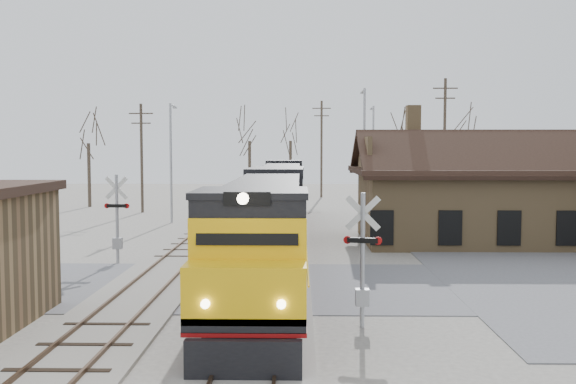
% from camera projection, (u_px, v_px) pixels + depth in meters
% --- Properties ---
extents(ground, '(140.00, 140.00, 0.00)m').
position_uv_depth(ground, '(267.00, 286.00, 25.14)').
color(ground, '#A8A298').
rests_on(ground, ground).
extents(road, '(60.00, 9.00, 0.03)m').
position_uv_depth(road, '(267.00, 285.00, 25.14)').
color(road, '#5C5C61').
rests_on(road, ground).
extents(track_main, '(3.40, 90.00, 0.24)m').
position_uv_depth(track_main, '(279.00, 233.00, 40.10)').
color(track_main, '#A8A298').
rests_on(track_main, ground).
extents(track_siding, '(3.40, 90.00, 0.24)m').
position_uv_depth(track_siding, '(208.00, 233.00, 40.19)').
color(track_siding, '#A8A298').
rests_on(track_siding, ground).
extents(depot, '(15.20, 9.31, 7.90)m').
position_uv_depth(depot, '(486.00, 200.00, 36.72)').
color(depot, '#9C7D51').
rests_on(depot, ground).
extents(locomotive_lead, '(2.93, 19.60, 4.35)m').
position_uv_depth(locomotive_lead, '(265.00, 232.00, 23.72)').
color(locomotive_lead, black).
rests_on(locomotive_lead, ground).
extents(locomotive_trailing, '(2.93, 19.60, 4.12)m').
position_uv_depth(locomotive_trailing, '(281.00, 193.00, 43.54)').
color(locomotive_trailing, black).
rests_on(locomotive_trailing, ground).
extents(crossbuck_near, '(1.15, 0.34, 4.07)m').
position_uv_depth(crossbuck_near, '(362.00, 265.00, 19.20)').
color(crossbuck_near, '#A5A8AD').
rests_on(crossbuck_near, ground).
extents(crossbuck_far, '(1.19, 0.31, 4.16)m').
position_uv_depth(crossbuck_far, '(117.00, 222.00, 29.87)').
color(crossbuck_far, '#A5A8AD').
rests_on(crossbuck_far, ground).
extents(streetlight_a, '(0.25, 2.04, 8.54)m').
position_uv_depth(streetlight_a, '(171.00, 156.00, 45.96)').
color(streetlight_a, '#A5A8AD').
rests_on(streetlight_a, ground).
extents(streetlight_b, '(0.25, 2.04, 9.63)m').
position_uv_depth(streetlight_b, '(364.00, 148.00, 46.04)').
color(streetlight_b, '#A5A8AD').
rests_on(streetlight_b, ground).
extents(streetlight_c, '(0.25, 2.04, 9.11)m').
position_uv_depth(streetlight_c, '(373.00, 151.00, 57.53)').
color(streetlight_c, '#A5A8AD').
rests_on(streetlight_c, ground).
extents(utility_pole_a, '(2.00, 0.24, 9.01)m').
position_uv_depth(utility_pole_a, '(142.00, 156.00, 53.10)').
color(utility_pole_a, '#382D23').
rests_on(utility_pole_a, ground).
extents(utility_pole_b, '(2.00, 0.24, 10.40)m').
position_uv_depth(utility_pole_b, '(321.00, 147.00, 69.14)').
color(utility_pole_b, '#382D23').
rests_on(utility_pole_b, ground).
extents(utility_pole_c, '(2.00, 0.24, 10.98)m').
position_uv_depth(utility_pole_c, '(444.00, 144.00, 52.05)').
color(utility_pole_c, '#382D23').
rests_on(utility_pole_c, ground).
extents(tree_a, '(3.86, 3.86, 9.46)m').
position_uv_depth(tree_a, '(88.00, 133.00, 58.02)').
color(tree_a, '#382D23').
rests_on(tree_a, ground).
extents(tree_b, '(4.04, 4.04, 9.90)m').
position_uv_depth(tree_b, '(249.00, 131.00, 65.05)').
color(tree_b, '#382D23').
rests_on(tree_b, ground).
extents(tree_c, '(4.09, 4.09, 10.01)m').
position_uv_depth(tree_c, '(290.00, 132.00, 69.72)').
color(tree_c, '#382D23').
rests_on(tree_c, ground).
extents(tree_d, '(3.93, 3.93, 9.63)m').
position_uv_depth(tree_d, '(398.00, 133.00, 63.77)').
color(tree_d, '#382D23').
rests_on(tree_d, ground).
extents(tree_e, '(4.03, 4.03, 9.88)m').
position_uv_depth(tree_e, '(464.00, 131.00, 64.36)').
color(tree_e, '#382D23').
rests_on(tree_e, ground).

